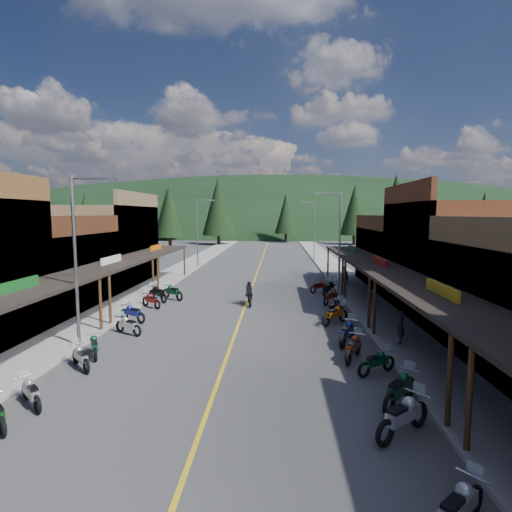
# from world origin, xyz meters

# --- Properties ---
(ground) EXTENTS (220.00, 220.00, 0.00)m
(ground) POSITION_xyz_m (0.00, 0.00, 0.00)
(ground) COLOR #38383A
(ground) RESTS_ON ground
(centerline) EXTENTS (0.15, 90.00, 0.01)m
(centerline) POSITION_xyz_m (0.00, 20.00, 0.01)
(centerline) COLOR gold
(centerline) RESTS_ON ground
(sidewalk_west) EXTENTS (3.40, 94.00, 0.15)m
(sidewalk_west) POSITION_xyz_m (-8.70, 20.00, 0.07)
(sidewalk_west) COLOR gray
(sidewalk_west) RESTS_ON ground
(sidewalk_east) EXTENTS (3.40, 94.00, 0.15)m
(sidewalk_east) POSITION_xyz_m (8.70, 20.00, 0.07)
(sidewalk_east) COLOR gray
(sidewalk_east) RESTS_ON ground
(shop_west_2) EXTENTS (10.90, 9.00, 6.20)m
(shop_west_2) POSITION_xyz_m (-13.75, 1.70, 2.53)
(shop_west_2) COLOR #3F2111
(shop_west_2) RESTS_ON ground
(shop_west_3) EXTENTS (10.90, 10.20, 8.20)m
(shop_west_3) POSITION_xyz_m (-13.78, 11.30, 3.52)
(shop_west_3) COLOR brown
(shop_west_3) RESTS_ON ground
(shop_east_2) EXTENTS (10.90, 9.00, 8.20)m
(shop_east_2) POSITION_xyz_m (13.78, 1.70, 3.52)
(shop_east_2) COLOR #562B19
(shop_east_2) RESTS_ON ground
(shop_east_3) EXTENTS (10.90, 10.20, 6.20)m
(shop_east_3) POSITION_xyz_m (13.75, 11.30, 2.53)
(shop_east_3) COLOR #4C2D16
(shop_east_3) RESTS_ON ground
(streetlight_0) EXTENTS (2.16, 0.18, 8.00)m
(streetlight_0) POSITION_xyz_m (-6.95, -6.00, 4.46)
(streetlight_0) COLOR gray
(streetlight_0) RESTS_ON ground
(streetlight_1) EXTENTS (2.16, 0.18, 8.00)m
(streetlight_1) POSITION_xyz_m (-6.95, 22.00, 4.46)
(streetlight_1) COLOR gray
(streetlight_1) RESTS_ON ground
(streetlight_2) EXTENTS (2.16, 0.18, 8.00)m
(streetlight_2) POSITION_xyz_m (6.95, 8.00, 4.46)
(streetlight_2) COLOR gray
(streetlight_2) RESTS_ON ground
(streetlight_3) EXTENTS (2.16, 0.18, 8.00)m
(streetlight_3) POSITION_xyz_m (6.95, 30.00, 4.46)
(streetlight_3) COLOR gray
(streetlight_3) RESTS_ON ground
(ridge_hill) EXTENTS (310.00, 140.00, 60.00)m
(ridge_hill) POSITION_xyz_m (0.00, 135.00, 0.00)
(ridge_hill) COLOR black
(ridge_hill) RESTS_ON ground
(pine_0) EXTENTS (5.04, 5.04, 11.00)m
(pine_0) POSITION_xyz_m (-40.00, 62.00, 6.48)
(pine_0) COLOR black
(pine_0) RESTS_ON ground
(pine_1) EXTENTS (5.88, 5.88, 12.50)m
(pine_1) POSITION_xyz_m (-24.00, 70.00, 7.24)
(pine_1) COLOR black
(pine_1) RESTS_ON ground
(pine_2) EXTENTS (6.72, 6.72, 14.00)m
(pine_2) POSITION_xyz_m (-10.00, 58.00, 7.99)
(pine_2) COLOR black
(pine_2) RESTS_ON ground
(pine_3) EXTENTS (5.04, 5.04, 11.00)m
(pine_3) POSITION_xyz_m (4.00, 66.00, 6.48)
(pine_3) COLOR black
(pine_3) RESTS_ON ground
(pine_4) EXTENTS (5.88, 5.88, 12.50)m
(pine_4) POSITION_xyz_m (18.00, 60.00, 7.24)
(pine_4) COLOR black
(pine_4) RESTS_ON ground
(pine_5) EXTENTS (6.72, 6.72, 14.00)m
(pine_5) POSITION_xyz_m (34.00, 72.00, 7.99)
(pine_5) COLOR black
(pine_5) RESTS_ON ground
(pine_6) EXTENTS (5.04, 5.04, 11.00)m
(pine_6) POSITION_xyz_m (46.00, 64.00, 6.48)
(pine_6) COLOR black
(pine_6) RESTS_ON ground
(pine_7) EXTENTS (5.88, 5.88, 12.50)m
(pine_7) POSITION_xyz_m (-32.00, 76.00, 7.24)
(pine_7) COLOR black
(pine_7) RESTS_ON ground
(pine_8) EXTENTS (4.48, 4.48, 10.00)m
(pine_8) POSITION_xyz_m (-22.00, 40.00, 5.98)
(pine_8) COLOR black
(pine_8) RESTS_ON ground
(pine_9) EXTENTS (4.93, 4.93, 10.80)m
(pine_9) POSITION_xyz_m (24.00, 45.00, 6.38)
(pine_9) COLOR black
(pine_9) RESTS_ON ground
(pine_10) EXTENTS (5.38, 5.38, 11.60)m
(pine_10) POSITION_xyz_m (-18.00, 50.00, 6.78)
(pine_10) COLOR black
(pine_10) RESTS_ON ground
(pine_11) EXTENTS (5.82, 5.82, 12.40)m
(pine_11) POSITION_xyz_m (20.00, 38.00, 7.19)
(pine_11) COLOR black
(pine_11) RESTS_ON ground
(bike_west_3) EXTENTS (1.79, 1.73, 1.07)m
(bike_west_3) POSITION_xyz_m (-5.81, -11.68, 0.53)
(bike_west_3) COLOR gray
(bike_west_3) RESTS_ON ground
(bike_west_4) EXTENTS (1.78, 1.82, 1.09)m
(bike_west_4) POSITION_xyz_m (-5.77, -8.46, 0.55)
(bike_west_4) COLOR gray
(bike_west_4) RESTS_ON ground
(bike_west_5) EXTENTS (1.47, 1.96, 1.08)m
(bike_west_5) POSITION_xyz_m (-5.88, -7.03, 0.54)
(bike_west_5) COLOR #0D432C
(bike_west_5) RESTS_ON ground
(bike_west_6) EXTENTS (1.99, 1.57, 1.11)m
(bike_west_6) POSITION_xyz_m (-5.58, -3.76, 0.55)
(bike_west_6) COLOR #A8A7AD
(bike_west_6) RESTS_ON ground
(bike_west_7) EXTENTS (2.13, 1.63, 1.18)m
(bike_west_7) POSITION_xyz_m (-6.27, -1.32, 0.59)
(bike_west_7) COLOR navy
(bike_west_7) RESTS_ON ground
(bike_west_8) EXTENTS (1.95, 1.74, 1.13)m
(bike_west_8) POSITION_xyz_m (-6.30, 2.26, 0.56)
(bike_west_8) COLOR maroon
(bike_west_8) RESTS_ON ground
(bike_west_9) EXTENTS (2.22, 2.14, 1.32)m
(bike_west_9) POSITION_xyz_m (-6.43, 4.17, 0.66)
(bike_west_9) COLOR black
(bike_west_9) RESTS_ON ground
(bike_west_10) EXTENTS (2.22, 1.98, 1.28)m
(bike_west_10) POSITION_xyz_m (-5.52, 4.83, 0.64)
(bike_west_10) COLOR #0D4523
(bike_west_10) RESTS_ON ground
(bike_east_1) EXTENTS (1.98, 1.88, 1.17)m
(bike_east_1) POSITION_xyz_m (5.80, -16.29, 0.59)
(bike_east_1) COLOR #939498
(bike_east_1) RESTS_ON ground
(bike_east_2) EXTENTS (2.29, 2.10, 1.34)m
(bike_east_2) POSITION_xyz_m (5.80, -12.81, 0.67)
(bike_east_2) COLOR #A5A6AB
(bike_east_2) RESTS_ON ground
(bike_east_3) EXTENTS (2.04, 2.26, 1.31)m
(bike_east_3) POSITION_xyz_m (6.24, -11.02, 0.66)
(bike_east_3) COLOR #0D4121
(bike_east_3) RESTS_ON ground
(bike_east_4) EXTENTS (1.95, 1.58, 1.09)m
(bike_east_4) POSITION_xyz_m (6.14, -8.36, 0.55)
(bike_east_4) COLOR #0C3D24
(bike_east_4) RESTS_ON ground
(bike_east_5) EXTENTS (1.57, 2.24, 1.22)m
(bike_east_5) POSITION_xyz_m (5.52, -6.82, 0.61)
(bike_east_5) COLOR maroon
(bike_east_5) RESTS_ON ground
(bike_east_6) EXTENTS (1.67, 2.40, 1.31)m
(bike_east_6) POSITION_xyz_m (5.62, -4.76, 0.66)
(bike_east_6) COLOR navy
(bike_east_6) RESTS_ON ground
(bike_east_7) EXTENTS (2.06, 2.04, 1.24)m
(bike_east_7) POSITION_xyz_m (5.54, -1.10, 0.62)
(bike_east_7) COLOR #BE580D
(bike_east_7) RESTS_ON ground
(bike_east_8) EXTENTS (1.81, 2.22, 1.25)m
(bike_east_8) POSITION_xyz_m (5.71, 0.36, 0.62)
(bike_east_8) COLOR black
(bike_east_8) RESTS_ON ground
(bike_east_9) EXTENTS (1.73, 2.05, 1.16)m
(bike_east_9) POSITION_xyz_m (6.00, 4.06, 0.58)
(bike_east_9) COLOR maroon
(bike_east_9) RESTS_ON ground
(bike_east_10) EXTENTS (1.81, 2.34, 1.30)m
(bike_east_10) POSITION_xyz_m (6.27, 7.03, 0.65)
(bike_east_10) COLOR black
(bike_east_10) RESTS_ON ground
(bike_east_11) EXTENTS (1.94, 1.80, 1.14)m
(bike_east_11) POSITION_xyz_m (5.59, 8.11, 0.57)
(bike_east_11) COLOR maroon
(bike_east_11) RESTS_ON ground
(rider_on_bike) EXTENTS (1.04, 2.31, 1.70)m
(rider_on_bike) POSITION_xyz_m (0.26, 3.45, 0.68)
(rider_on_bike) COLOR black
(rider_on_bike) RESTS_ON ground
(pedestrian_east_a) EXTENTS (0.47, 0.64, 1.60)m
(pedestrian_east_a) POSITION_xyz_m (8.07, -4.93, 0.95)
(pedestrian_east_a) COLOR #2A1F2F
(pedestrian_east_a) RESTS_ON sidewalk_east
(pedestrian_east_b) EXTENTS (0.92, 0.78, 1.63)m
(pedestrian_east_b) POSITION_xyz_m (8.10, 11.28, 0.97)
(pedestrian_east_b) COLOR brown
(pedestrian_east_b) RESTS_ON sidewalk_east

